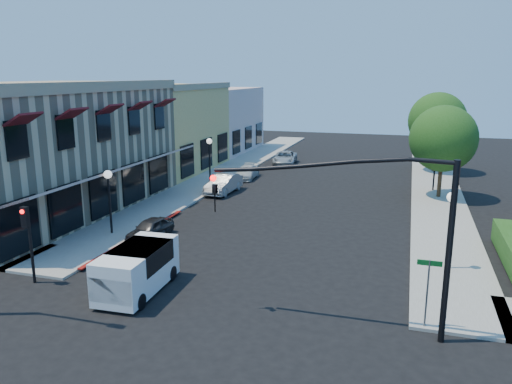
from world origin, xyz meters
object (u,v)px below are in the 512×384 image
(parked_car_a, at_px, (150,229))
(street_tree_a, at_px, (443,139))
(white_van, at_px, (137,267))
(lamppost_left_near, at_px, (109,186))
(lamppost_right_near, at_px, (451,211))
(secondary_signal, at_px, (28,230))
(parked_car_d, at_px, (285,158))
(lamppost_left_far, at_px, (209,149))
(street_name_sign, at_px, (428,283))
(lamppost_right_far, at_px, (436,155))
(street_tree_b, at_px, (437,121))
(parked_car_c, at_px, (247,172))
(signal_mast_arm, at_px, (380,216))
(parked_car_b, at_px, (224,184))

(parked_car_a, bearing_deg, street_tree_a, 49.06)
(white_van, bearing_deg, lamppost_left_near, 130.19)
(white_van, bearing_deg, lamppost_right_near, 26.94)
(secondary_signal, xyz_separation_m, lamppost_right_near, (16.50, 6.59, 0.42))
(lamppost_left_near, distance_m, parked_car_d, 24.38)
(lamppost_left_near, bearing_deg, lamppost_left_far, 90.00)
(street_tree_a, relative_size, lamppost_right_near, 1.82)
(street_name_sign, bearing_deg, lamppost_right_near, 80.22)
(lamppost_right_far, bearing_deg, lamppost_left_far, -173.29)
(parked_car_d, bearing_deg, street_tree_b, -7.34)
(lamppost_left_far, distance_m, parked_car_c, 4.01)
(secondary_signal, bearing_deg, street_tree_a, 50.79)
(signal_mast_arm, distance_m, parked_car_c, 26.16)
(lamppost_left_near, distance_m, lamppost_right_far, 23.35)
(parked_car_a, distance_m, parked_car_c, 16.36)
(secondary_signal, relative_size, parked_car_a, 1.05)
(street_tree_a, distance_m, lamppost_left_near, 22.30)
(lamppost_left_near, bearing_deg, parked_car_a, 1.96)
(secondary_signal, xyz_separation_m, parked_car_c, (1.80, 23.04, -1.78))
(signal_mast_arm, distance_m, parked_car_a, 14.19)
(secondary_signal, relative_size, white_van, 0.79)
(lamppost_left_near, bearing_deg, parked_car_b, 78.19)
(lamppost_left_far, distance_m, parked_car_a, 14.28)
(lamppost_right_far, relative_size, parked_car_c, 0.97)
(lamppost_left_near, bearing_deg, street_name_sign, -19.93)
(secondary_signal, bearing_deg, signal_mast_arm, 0.37)
(lamppost_right_far, xyz_separation_m, parked_car_b, (-14.70, -5.00, -2.05))
(secondary_signal, distance_m, parked_car_d, 30.81)
(street_tree_a, xyz_separation_m, lamppost_left_far, (-17.30, 0.00, -1.46))
(parked_car_c, bearing_deg, signal_mast_arm, -65.28)
(secondary_signal, height_order, lamppost_right_far, lamppost_right_far)
(street_tree_a, distance_m, signal_mast_arm, 20.71)
(street_tree_a, height_order, secondary_signal, street_tree_a)
(lamppost_left_near, height_order, parked_car_a, lamppost_left_near)
(lamppost_right_near, distance_m, lamppost_right_far, 16.00)
(parked_car_c, bearing_deg, lamppost_left_near, -100.96)
(signal_mast_arm, relative_size, white_van, 1.91)
(street_name_sign, bearing_deg, parked_car_b, 129.20)
(lamppost_left_far, height_order, parked_car_b, lamppost_left_far)
(secondary_signal, bearing_deg, street_name_sign, 2.93)
(street_tree_b, bearing_deg, lamppost_right_near, -90.72)
(secondary_signal, xyz_separation_m, parked_car_a, (1.80, 6.67, -1.78))
(signal_mast_arm, relative_size, lamppost_left_near, 2.24)
(parked_car_a, xyz_separation_m, parked_car_d, (1.40, 23.92, 0.08))
(parked_car_a, bearing_deg, parked_car_d, 92.84)
(lamppost_left_near, distance_m, parked_car_c, 16.75)
(secondary_signal, height_order, street_name_sign, secondary_signal)
(signal_mast_arm, height_order, lamppost_left_far, signal_mast_arm)
(lamppost_left_near, relative_size, parked_car_d, 0.80)
(street_tree_a, relative_size, signal_mast_arm, 0.81)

